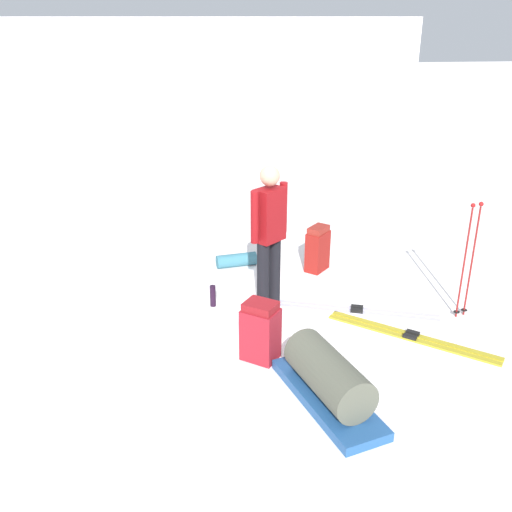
# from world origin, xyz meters

# --- Properties ---
(ground_plane) EXTENTS (80.00, 80.00, 0.00)m
(ground_plane) POSITION_xyz_m (0.00, 0.00, 0.00)
(ground_plane) COLOR white
(distant_snow_ridge) EXTENTS (17.60, 7.38, 3.25)m
(distant_snow_ridge) POSITION_xyz_m (0.13, 19.05, 1.63)
(distant_snow_ridge) COLOR white
(distant_snow_ridge) RESTS_ON ground_plane
(skier_standing) EXTENTS (0.46, 0.40, 1.70)m
(skier_standing) POSITION_xyz_m (0.16, 0.08, 0.95)
(skier_standing) COLOR black
(skier_standing) RESTS_ON ground_plane
(ski_pair_near) EXTENTS (1.54, 1.32, 0.05)m
(ski_pair_near) POSITION_xyz_m (1.56, -0.81, 0.01)
(ski_pair_near) COLOR gold
(ski_pair_near) RESTS_ON ground_plane
(ski_pair_far) EXTENTS (1.82, 0.79, 0.05)m
(ski_pair_far) POSITION_xyz_m (1.16, -0.16, 0.01)
(ski_pair_far) COLOR silver
(ski_pair_far) RESTS_ON ground_plane
(backpack_large_dark) EXTENTS (0.38, 0.39, 0.62)m
(backpack_large_dark) POSITION_xyz_m (0.98, 1.06, 0.30)
(backpack_large_dark) COLOR maroon
(backpack_large_dark) RESTS_ON ground_plane
(backpack_bright) EXTENTS (0.43, 0.42, 0.62)m
(backpack_bright) POSITION_xyz_m (-0.09, -0.97, 0.30)
(backpack_bright) COLOR maroon
(backpack_bright) RESTS_ON ground_plane
(ski_poles_planted_near) EXTENTS (0.18, 0.10, 1.36)m
(ski_poles_planted_near) POSITION_xyz_m (2.31, -0.42, 0.75)
(ski_poles_planted_near) COLOR maroon
(ski_poles_planted_near) RESTS_ON ground_plane
(gear_sled) EXTENTS (0.80, 1.42, 0.49)m
(gear_sled) POSITION_xyz_m (0.40, -1.75, 0.22)
(gear_sled) COLOR #23528F
(gear_sled) RESTS_ON ground_plane
(sleeping_mat_rolled) EXTENTS (0.57, 0.26, 0.18)m
(sleeping_mat_rolled) POSITION_xyz_m (-0.09, 1.33, 0.09)
(sleeping_mat_rolled) COLOR teal
(sleeping_mat_rolled) RESTS_ON ground_plane
(thermos_bottle) EXTENTS (0.07, 0.07, 0.26)m
(thermos_bottle) POSITION_xyz_m (-0.49, 0.21, 0.13)
(thermos_bottle) COLOR black
(thermos_bottle) RESTS_ON ground_plane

